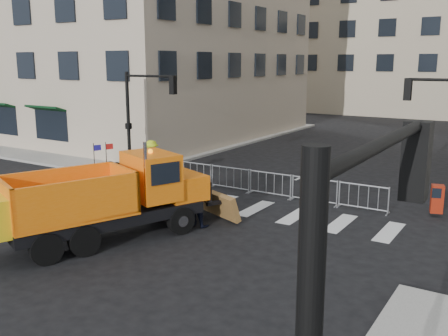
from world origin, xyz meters
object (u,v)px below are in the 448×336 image
Objects in this scene: cop_b at (198,201)px; worker at (152,160)px; cop_c at (191,200)px; newspaper_box at (437,199)px; cop_a at (190,196)px; plow_truck at (100,198)px.

worker reaches higher than cop_b.
worker is at bearing -71.90° from cop_c.
cop_c reaches higher than newspaper_box.
cop_a reaches higher than newspaper_box.
cop_a is 0.85× the size of cop_b.
cop_b is at bearing -8.69° from plow_truck.
plow_truck is 5.48× the size of cop_a.
cop_a is 0.88× the size of cop_c.
cop_a is 0.83× the size of worker.
plow_truck is at bearing 59.96° from cop_b.
newspaper_box is (8.12, 5.07, -0.11)m from cop_a.
worker reaches higher than cop_c.
newspaper_box is (13.04, 1.55, -0.43)m from worker.
cop_b is at bearing -41.42° from worker.
plow_truck is 4.56× the size of worker.
cop_a is 1.05m from cop_c.
plow_truck is at bearing -65.94° from worker.
cop_a is at bearing -85.12° from cop_c.
cop_b is at bearing 98.13° from cop_a.
plow_truck reaches higher than cop_a.
plow_truck is at bearing 36.63° from cop_a.
cop_a is 6.06m from worker.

